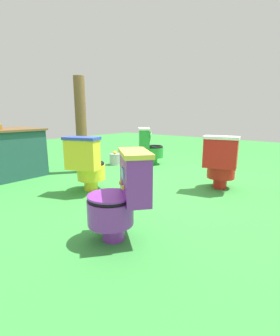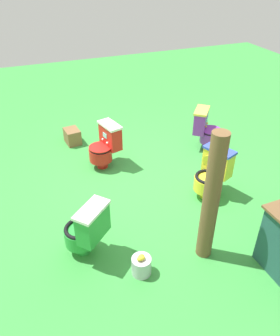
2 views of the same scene
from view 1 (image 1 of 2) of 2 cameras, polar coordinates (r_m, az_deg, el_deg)
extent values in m
plane|color=green|center=(3.49, 3.80, -4.25)|extent=(14.00, 14.00, 0.00)
cylinder|color=red|center=(3.58, 17.98, -3.28)|extent=(0.22, 0.22, 0.14)
cylinder|color=red|center=(3.56, 18.20, -0.56)|extent=(0.45, 0.45, 0.20)
torus|color=black|center=(3.53, 18.33, 1.21)|extent=(0.43, 0.43, 0.04)
cylinder|color=white|center=(3.54, 18.27, 0.39)|extent=(0.29, 0.29, 0.01)
cube|color=red|center=(3.31, 18.08, 3.19)|extent=(0.29, 0.44, 0.37)
cube|color=white|center=(3.29, 18.32, 6.69)|extent=(0.32, 0.47, 0.04)
cube|color=#8CE0E5|center=(3.40, 18.35, 4.27)|extent=(0.04, 0.11, 0.08)
cylinder|color=red|center=(3.53, 18.35, 1.56)|extent=(0.44, 0.44, 0.02)
sphere|color=white|center=(3.43, 17.09, 2.72)|extent=(0.04, 0.04, 0.04)
sphere|color=white|center=(3.41, 19.41, 2.52)|extent=(0.04, 0.04, 0.04)
cylinder|color=purple|center=(2.09, -6.15, -14.27)|extent=(0.25, 0.25, 0.14)
cylinder|color=purple|center=(2.01, -6.84, -9.98)|extent=(0.52, 0.52, 0.20)
torus|color=black|center=(1.97, -6.92, -6.98)|extent=(0.50, 0.50, 0.04)
cylinder|color=#EACC4C|center=(1.99, -6.88, -8.39)|extent=(0.34, 0.34, 0.01)
cube|color=purple|center=(1.95, -1.17, -2.41)|extent=(0.41, 0.44, 0.37)
cube|color=#EACC4C|center=(1.91, -1.20, 3.48)|extent=(0.44, 0.47, 0.04)
cube|color=#8CE0E5|center=(1.93, -4.14, -1.12)|extent=(0.08, 0.09, 0.08)
cylinder|color=purple|center=(1.97, -6.94, -6.37)|extent=(0.51, 0.51, 0.02)
sphere|color=#EACC4C|center=(1.88, -3.96, -4.58)|extent=(0.04, 0.04, 0.04)
sphere|color=#EACC4C|center=(2.02, -4.45, -3.42)|extent=(0.04, 0.04, 0.04)
cylinder|color=yellow|center=(3.39, -11.25, -3.78)|extent=(0.23, 0.23, 0.14)
cylinder|color=yellow|center=(3.36, -11.21, -0.91)|extent=(0.48, 0.48, 0.20)
torus|color=black|center=(3.33, -11.29, 0.96)|extent=(0.46, 0.46, 0.04)
cylinder|color=#3347B2|center=(3.35, -11.25, 0.09)|extent=(0.31, 0.31, 0.01)
cube|color=yellow|center=(3.14, -13.19, 3.00)|extent=(0.33, 0.45, 0.37)
cube|color=#3347B2|center=(3.11, -13.38, 6.68)|extent=(0.36, 0.48, 0.04)
cube|color=#8CE0E5|center=(3.22, -12.31, 4.17)|extent=(0.05, 0.11, 0.08)
cylinder|color=yellow|center=(3.23, -12.26, 3.02)|extent=(0.21, 0.36, 0.35)
sphere|color=#3347B2|center=(3.27, -13.25, 2.48)|extent=(0.04, 0.04, 0.04)
sphere|color=#3347B2|center=(3.20, -11.10, 2.37)|extent=(0.04, 0.04, 0.04)
cylinder|color=green|center=(4.99, 3.00, 1.71)|extent=(0.25, 0.25, 0.14)
cylinder|color=green|center=(4.96, 3.25, 3.64)|extent=(0.52, 0.52, 0.20)
torus|color=black|center=(4.94, 3.27, 4.92)|extent=(0.50, 0.50, 0.04)
cylinder|color=white|center=(4.95, 3.26, 4.33)|extent=(0.34, 0.34, 0.01)
cube|color=green|center=(4.91, 0.95, 6.69)|extent=(0.43, 0.41, 0.37)
cube|color=white|center=(4.89, 0.96, 9.05)|extent=(0.47, 0.45, 0.04)
cube|color=#8CE0E5|center=(4.91, 2.14, 7.27)|extent=(0.09, 0.08, 0.08)
cylinder|color=green|center=(4.92, 2.12, 6.52)|extent=(0.32, 0.30, 0.35)
sphere|color=white|center=(4.99, 2.11, 6.20)|extent=(0.04, 0.04, 0.04)
sphere|color=white|center=(4.85, 2.23, 6.02)|extent=(0.04, 0.04, 0.04)
cylinder|color=brown|center=(4.34, -13.45, 9.48)|extent=(0.18, 0.18, 1.60)
cylinder|color=#B7B7BF|center=(4.94, -5.77, 2.04)|extent=(0.22, 0.22, 0.22)
ellipsoid|color=yellow|center=(4.95, -5.76, 3.69)|extent=(0.07, 0.05, 0.05)
ellipsoid|color=yellow|center=(4.93, -5.93, 3.66)|extent=(0.07, 0.05, 0.05)
ellipsoid|color=yellow|center=(4.91, -5.76, 3.63)|extent=(0.07, 0.05, 0.05)
camera|label=2|loc=(7.44, -14.70, 27.93)|focal=35.50mm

